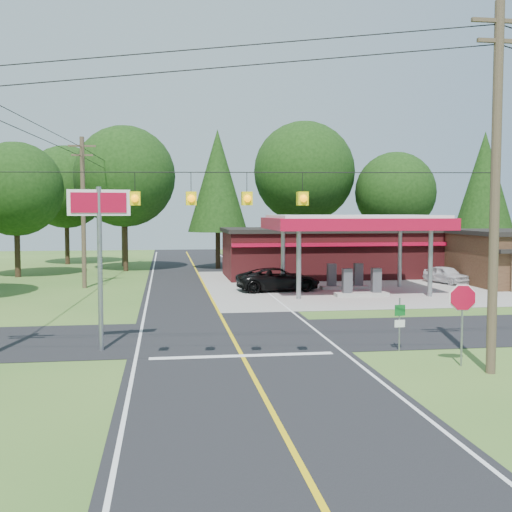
{
  "coord_description": "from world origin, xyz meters",
  "views": [
    {
      "loc": [
        -2.66,
        -25.71,
        5.11
      ],
      "look_at": [
        2.0,
        7.0,
        2.8
      ],
      "focal_mm": 45.0,
      "sensor_mm": 36.0,
      "label": 1
    }
  ],
  "objects": [
    {
      "name": "utility_pole_north",
      "position": [
        -6.5,
        35.0,
        4.75
      ],
      "size": [
        0.3,
        0.3,
        9.5
      ],
      "color": "#473828",
      "rests_on": "ground"
    },
    {
      "name": "route_sign_post",
      "position": [
        5.8,
        -3.52,
        1.16
      ],
      "size": [
        0.4,
        0.1,
        1.96
      ],
      "color": "gray",
      "rests_on": "ground"
    },
    {
      "name": "utility_pole_far_left",
      "position": [
        -8.0,
        18.0,
        5.2
      ],
      "size": [
        1.8,
        0.3,
        10.0
      ],
      "color": "#473828",
      "rests_on": "ground"
    },
    {
      "name": "convenience_store",
      "position": [
        10.0,
        22.98,
        1.92
      ],
      "size": [
        16.4,
        7.55,
        3.8
      ],
      "color": "maroon",
      "rests_on": "ground"
    },
    {
      "name": "octagonal_stop_sign",
      "position": [
        7.0,
        -6.01,
        2.07
      ],
      "size": [
        0.94,
        0.2,
        2.75
      ],
      "color": "gray",
      "rests_on": "ground"
    },
    {
      "name": "gas_canopy",
      "position": [
        9.0,
        13.0,
        4.27
      ],
      "size": [
        10.6,
        7.4,
        4.88
      ],
      "color": "gray",
      "rests_on": "ground"
    },
    {
      "name": "overhead_beacons",
      "position": [
        -1.0,
        -6.0,
        6.21
      ],
      "size": [
        17.04,
        2.04,
        1.03
      ],
      "color": "black",
      "rests_on": "ground"
    },
    {
      "name": "lane_center_yellow",
      "position": [
        0.0,
        0.0,
        0.03
      ],
      "size": [
        0.15,
        110.0,
        0.0
      ],
      "primitive_type": "cube",
      "color": "yellow",
      "rests_on": "main_highway"
    },
    {
      "name": "suv_car",
      "position": [
        4.5,
        14.5,
        0.74
      ],
      "size": [
        5.81,
        5.81,
        1.48
      ],
      "primitive_type": "imported",
      "rotation": [
        0.0,
        0.0,
        1.67
      ],
      "color": "black",
      "rests_on": "ground"
    },
    {
      "name": "sedan_car",
      "position": [
        17.0,
        17.0,
        0.62
      ],
      "size": [
        4.56,
        4.56,
        1.24
      ],
      "primitive_type": "imported",
      "rotation": [
        0.0,
        0.0,
        0.3
      ],
      "color": "silver",
      "rests_on": "ground"
    },
    {
      "name": "ground",
      "position": [
        0.0,
        0.0,
        0.0
      ],
      "size": [
        120.0,
        120.0,
        0.0
      ],
      "primitive_type": "plane",
      "color": "#366323",
      "rests_on": "ground"
    },
    {
      "name": "cross_road",
      "position": [
        0.0,
        0.0,
        0.01
      ],
      "size": [
        70.0,
        7.0,
        0.02
      ],
      "primitive_type": "cube",
      "color": "black",
      "rests_on": "ground"
    },
    {
      "name": "main_highway",
      "position": [
        0.0,
        0.0,
        0.01
      ],
      "size": [
        8.0,
        120.0,
        0.02
      ],
      "primitive_type": "cube",
      "color": "black",
      "rests_on": "ground"
    },
    {
      "name": "big_stop_sign",
      "position": [
        -5.0,
        -2.01,
        4.37
      ],
      "size": [
        2.21,
        0.47,
        5.99
      ],
      "color": "gray",
      "rests_on": "ground"
    },
    {
      "name": "treeline_backdrop",
      "position": [
        0.82,
        24.01,
        7.49
      ],
      "size": [
        70.27,
        51.59,
        13.3
      ],
      "color": "#332316",
      "rests_on": "ground"
    },
    {
      "name": "utility_pole_near_right",
      "position": [
        7.5,
        -7.0,
        5.96
      ],
      "size": [
        1.8,
        0.3,
        11.5
      ],
      "color": "#473828",
      "rests_on": "ground"
    }
  ]
}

